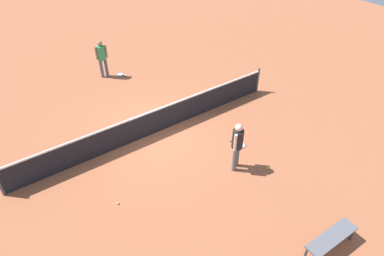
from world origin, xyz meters
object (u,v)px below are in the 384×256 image
object	(u,v)px
tennis_ball_near_player	(118,203)
tennis_ball_by_net	(268,168)
courtside_bench	(332,238)
player_near_side	(237,143)
tennis_racket_far_player	(120,75)
tennis_racket_near_player	(241,145)
player_far_side	(102,56)

from	to	relation	value
tennis_ball_near_player	tennis_ball_by_net	distance (m)	4.69
tennis_ball_by_net	courtside_bench	bearing A→B (deg)	-105.71
player_near_side	tennis_racket_far_player	distance (m)	7.69
tennis_racket_near_player	tennis_racket_far_player	distance (m)	7.02
tennis_ball_near_player	courtside_bench	world-z (taller)	courtside_bench
player_far_side	tennis_racket_far_player	size ratio (longest dim) A/B	2.80
player_far_side	tennis_ball_by_net	xyz separation A→B (m)	(1.73, -8.54, -0.98)
tennis_racket_far_player	tennis_ball_near_player	bearing A→B (deg)	-116.17
tennis_racket_far_player	tennis_ball_by_net	world-z (taller)	tennis_ball_by_net
player_far_side	tennis_racket_near_player	bearing A→B (deg)	-75.96
tennis_racket_far_player	tennis_ball_near_player	distance (m)	7.62
player_far_side	tennis_ball_near_player	size ratio (longest dim) A/B	25.76
tennis_racket_near_player	courtside_bench	bearing A→B (deg)	-101.75
tennis_racket_near_player	tennis_ball_near_player	bearing A→B (deg)	179.01
player_far_side	tennis_racket_far_player	distance (m)	1.21
tennis_ball_near_player	player_near_side	bearing A→B (deg)	-12.07
player_far_side	tennis_ball_near_player	bearing A→B (deg)	-111.05
player_far_side	tennis_racket_far_player	xyz separation A→B (m)	(0.62, -0.27, -1.00)
tennis_racket_near_player	tennis_racket_far_player	xyz separation A→B (m)	(-1.17, 6.92, 0.00)
player_far_side	tennis_ball_by_net	world-z (taller)	player_far_side
player_near_side	courtside_bench	bearing A→B (deg)	-89.96
tennis_ball_by_net	courtside_bench	xyz separation A→B (m)	(-0.81, -2.87, 0.38)
tennis_ball_near_player	tennis_ball_by_net	xyz separation A→B (m)	(4.47, -1.42, 0.00)
courtside_bench	tennis_racket_near_player	bearing A→B (deg)	78.25
courtside_bench	tennis_ball_near_player	bearing A→B (deg)	130.47
tennis_racket_far_player	tennis_ball_near_player	xyz separation A→B (m)	(-3.36, -6.84, 0.02)
tennis_racket_far_player	courtside_bench	xyz separation A→B (m)	(0.30, -11.13, 0.40)
tennis_ball_by_net	tennis_racket_far_player	bearing A→B (deg)	97.62
tennis_ball_near_player	tennis_ball_by_net	world-z (taller)	same
tennis_racket_far_player	tennis_ball_by_net	size ratio (longest dim) A/B	9.19
player_far_side	tennis_racket_far_player	world-z (taller)	player_far_side
player_far_side	tennis_racket_near_player	size ratio (longest dim) A/B	2.83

